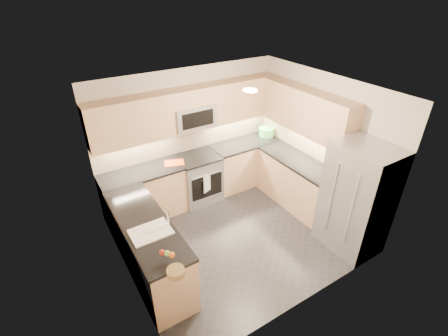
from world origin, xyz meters
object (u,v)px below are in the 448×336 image
(cutting_board, at_px, (174,163))
(fruit_basket, at_px, (176,272))
(microwave, at_px, (193,116))
(refrigerator, at_px, (357,199))
(utensil_bowl, at_px, (266,132))
(gas_range, at_px, (199,178))

(cutting_board, bearing_deg, fruit_basket, -114.02)
(cutting_board, relative_size, fruit_basket, 1.68)
(cutting_board, height_order, fruit_basket, fruit_basket)
(microwave, bearing_deg, cutting_board, -164.53)
(refrigerator, bearing_deg, utensil_bowl, 85.36)
(microwave, bearing_deg, fruit_basket, -121.61)
(microwave, distance_m, cutting_board, 0.90)
(utensil_bowl, height_order, cutting_board, utensil_bowl)
(microwave, xyz_separation_m, refrigerator, (1.45, -2.55, -0.80))
(refrigerator, relative_size, cutting_board, 5.20)
(microwave, height_order, cutting_board, microwave)
(refrigerator, distance_m, fruit_basket, 2.96)
(gas_range, xyz_separation_m, cutting_board, (-0.48, -0.01, 0.49))
(gas_range, distance_m, utensil_bowl, 1.75)
(utensil_bowl, bearing_deg, fruit_basket, -143.06)
(utensil_bowl, height_order, fruit_basket, utensil_bowl)
(gas_range, height_order, cutting_board, cutting_board)
(utensil_bowl, relative_size, fruit_basket, 1.51)
(microwave, relative_size, utensil_bowl, 2.44)
(microwave, xyz_separation_m, cutting_board, (-0.48, -0.13, -0.75))
(fruit_basket, bearing_deg, utensil_bowl, 36.94)
(gas_range, relative_size, refrigerator, 0.51)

